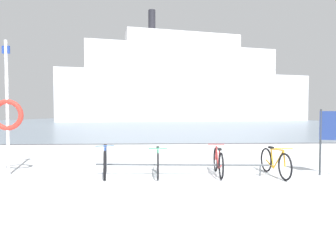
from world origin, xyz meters
TOP-DOWN VIEW (x-y plane):
  - ground at (0.00, 53.90)m, footprint 80.00×132.00m
  - bike_rack at (0.21, 2.10)m, footprint 4.53×0.38m
  - bicycle_0 at (-1.80, 2.15)m, footprint 0.46×1.66m
  - bicycle_1 at (-0.42, 2.12)m, footprint 0.46×1.67m
  - bicycle_2 at (1.17, 2.09)m, footprint 0.46×1.65m
  - bicycle_3 at (2.63, 1.93)m, footprint 0.46×1.72m
  - info_sign at (4.08, 1.87)m, footprint 0.54×0.19m
  - rescue_post at (-4.36, 2.34)m, footprint 0.82×0.13m
  - ferry_ship at (6.83, 60.06)m, footprint 57.68×19.35m

SIDE VIEW (x-z plane):
  - ground at x=0.00m, z-range -0.08..0.00m
  - bike_rack at x=0.21m, z-range 0.12..0.42m
  - bicycle_1 at x=-0.42m, z-range -0.04..0.74m
  - bicycle_2 at x=1.17m, z-range -0.04..0.75m
  - bicycle_3 at x=2.63m, z-range -0.04..0.75m
  - bicycle_0 at x=-1.80m, z-range -0.04..0.80m
  - info_sign at x=4.08m, z-range 0.29..2.03m
  - rescue_post at x=-4.36m, z-range -0.10..3.43m
  - ferry_ship at x=6.83m, z-range -4.04..20.44m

